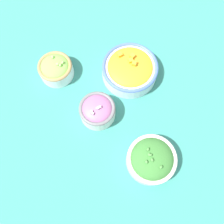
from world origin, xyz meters
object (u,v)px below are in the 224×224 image
at_px(bowl_red_onion, 97,110).
at_px(bowl_lettuce, 56,68).
at_px(bowl_broccoli, 152,159).
at_px(bowl_squash, 130,69).

xyz_separation_m(bowl_red_onion, bowl_lettuce, (0.19, 0.09, -0.00)).
xyz_separation_m(bowl_red_onion, bowl_broccoli, (-0.20, -0.11, -0.00)).
distance_m(bowl_red_onion, bowl_lettuce, 0.21).
xyz_separation_m(bowl_squash, bowl_broccoli, (-0.30, 0.04, 0.00)).
distance_m(bowl_squash, bowl_broccoli, 0.31).
xyz_separation_m(bowl_squash, bowl_lettuce, (0.08, 0.24, -0.00)).
bearing_deg(bowl_broccoli, bowl_red_onion, 27.99).
relative_size(bowl_red_onion, bowl_squash, 0.61).
bearing_deg(bowl_broccoli, bowl_lettuce, 26.49).
height_order(bowl_red_onion, bowl_squash, bowl_squash).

